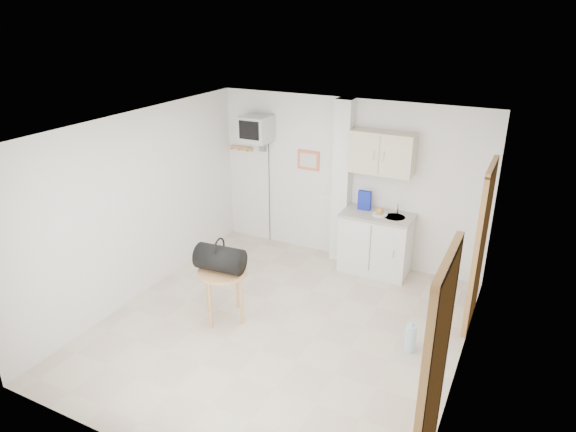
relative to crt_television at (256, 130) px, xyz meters
The scene contains 7 objects.
ground 3.15m from the crt_television, 54.36° to the right, with size 4.50×4.50×0.00m, color beige.
room_envelope 2.60m from the crt_television, 48.84° to the right, with size 4.24×4.54×2.55m.
kitchenette 2.32m from the crt_television, ahead, with size 1.03×0.58×2.10m.
crt_television is the anchor object (origin of this frame).
round_table 2.62m from the crt_television, 71.42° to the right, with size 0.62×0.62×0.67m.
duffel_bag 2.49m from the crt_television, 72.11° to the right, with size 0.61×0.37×0.44m.
water_bottle 3.90m from the crt_television, 30.18° to the right, with size 0.13×0.13×0.39m.
Camera 1 is at (2.50, -4.75, 3.70)m, focal length 32.00 mm.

